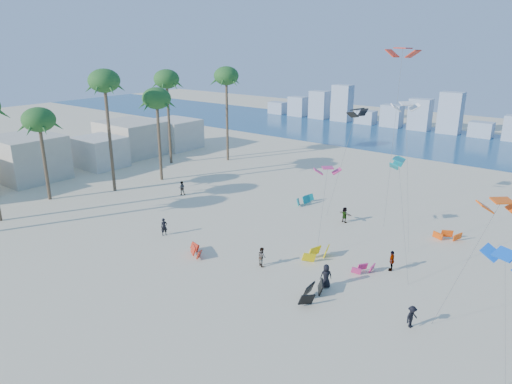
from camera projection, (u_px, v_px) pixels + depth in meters
The scene contains 10 objects.
ground at pixel (98, 290), 36.42m from camera, with size 220.00×220.00×0.00m, color beige.
ocean at pixel (424, 140), 90.07m from camera, with size 220.00×220.00×0.00m, color navy.
kitesurfer_near at pixel (164, 227), 46.25m from camera, with size 0.64×0.42×1.77m, color black.
kitesurfer_mid at pixel (262, 257), 40.02m from camera, with size 0.82×0.64×1.69m, color gray.
kitesurfers_far at pixel (340, 242), 42.83m from camera, with size 41.96×15.68×1.93m.
grounded_kites at pixel (321, 246), 42.98m from camera, with size 19.64×21.14×1.05m.
flying_kites at pixel (417, 128), 39.79m from camera, with size 21.74×22.76×18.29m.
palm_row at pixel (102, 96), 57.30m from camera, with size 9.66×44.80×15.23m.
beachfront_buildings at pixel (86, 149), 70.97m from camera, with size 11.50×43.00×6.00m.
distant_skyline at pixel (437, 117), 97.26m from camera, with size 85.00×3.00×8.40m.
Camera 1 is at (29.64, -17.66, 18.56)m, focal length 32.87 mm.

